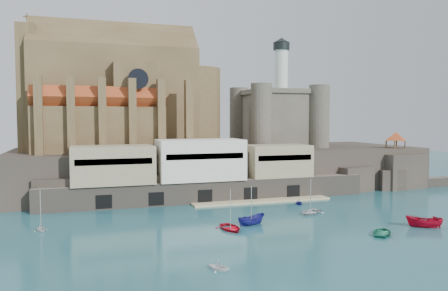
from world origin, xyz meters
name	(u,v)px	position (x,y,z in m)	size (l,w,h in m)	color
ground	(293,221)	(0.00, 0.00, 0.00)	(300.00, 300.00, 0.00)	#1B505B
promontory	(221,168)	(-0.19, 39.37, 4.92)	(100.00, 36.00, 10.00)	black
quay	(200,172)	(-10.19, 23.07, 6.07)	(70.00, 12.00, 13.05)	#6C6156
church	(123,99)	(-24.13, 41.85, 22.13)	(47.00, 25.93, 30.51)	brown
castle_keep	(277,115)	(16.08, 41.08, 18.31)	(21.20, 21.20, 29.30)	#494539
rock_outcrop	(395,171)	(42.00, 25.84, 4.02)	(14.50, 10.50, 8.70)	black
pavilion	(396,137)	(42.00, 26.00, 12.73)	(6.40, 6.40, 5.40)	brown
boat_0	(230,230)	(-11.81, -1.86, 0.00)	(4.04, 1.17, 5.66)	red
boat_1	(219,270)	(-19.01, -18.88, 0.00)	(2.47, 1.51, 2.86)	white
boat_2	(251,225)	(-7.56, 0.01, 0.00)	(1.97, 2.02, 5.24)	navy
boat_3	(382,234)	(9.11, -11.47, 0.00)	(3.91, 1.13, 5.47)	#217A58
boat_4	(41,231)	(-40.00, 6.28, 0.00)	(2.44, 1.49, 2.83)	white
boat_5	(424,227)	(18.12, -10.14, 0.00)	(2.13, 2.18, 5.65)	#A9061E
boat_6	(310,213)	(5.94, 4.68, 0.00)	(4.06, 1.18, 5.69)	silver
boat_7	(299,204)	(8.06, 13.13, 0.00)	(2.27, 1.38, 2.63)	navy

